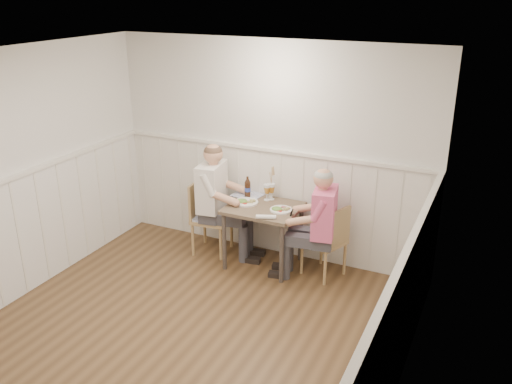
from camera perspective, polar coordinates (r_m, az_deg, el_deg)
ground_plane at (r=5.28m, az=-8.89°, el=-15.98°), size 4.50×4.50×0.00m
room_shell at (r=4.53m, az=-9.96°, el=-0.46°), size 4.04×4.54×2.60m
wainscot at (r=5.40m, az=-5.26°, el=-6.23°), size 4.00×4.49×1.34m
dining_table at (r=6.30m, az=0.77°, el=-2.45°), size 0.82×0.70×0.75m
chair_right at (r=6.18m, az=7.57°, el=-4.93°), size 0.53×0.53×0.86m
chair_left at (r=6.72m, az=-5.12°, el=-2.37°), size 0.48×0.48×0.91m
man_in_pink at (r=6.07m, az=6.72°, el=-4.36°), size 0.67×0.48×1.35m
diner_cream at (r=6.60m, az=-4.26°, el=-1.76°), size 0.71×0.49×1.44m
plate_man at (r=6.15m, az=2.57°, el=-1.78°), size 0.26×0.26×0.06m
plate_diner at (r=6.35m, az=-1.18°, el=-0.98°), size 0.28×0.28×0.07m
beer_glass_a at (r=6.42m, az=1.65°, el=0.32°), size 0.08×0.08×0.20m
beer_glass_b at (r=6.40m, az=1.16°, el=0.25°), size 0.08×0.08×0.20m
beer_bottle at (r=6.50m, az=-0.90°, el=0.42°), size 0.07×0.07×0.26m
rolled_napkin at (r=5.93m, az=1.06°, el=-2.64°), size 0.22×0.13×0.05m
grass_vase at (r=6.42m, az=1.52°, el=0.90°), size 0.05×0.05×0.43m
gingham_mat at (r=6.59m, az=-0.90°, el=-0.31°), size 0.37×0.31×0.01m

